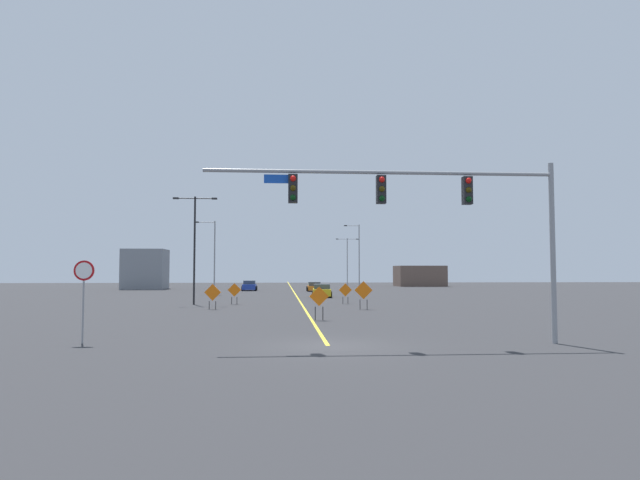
{
  "coord_description": "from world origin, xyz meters",
  "views": [
    {
      "loc": [
        -1.73,
        -19.87,
        2.72
      ],
      "look_at": [
        0.96,
        17.31,
        4.83
      ],
      "focal_mm": 30.58,
      "sensor_mm": 36.0,
      "label": 1
    }
  ],
  "objects_px": {
    "street_lamp_mid_left": "(347,258)",
    "construction_sign_right_shoulder": "(213,294)",
    "stop_sign": "(84,285)",
    "traffic_signal_assembly": "(428,203)",
    "construction_sign_median_near": "(319,299)",
    "car_blue_approaching": "(250,286)",
    "car_yellow_far": "(322,291)",
    "construction_sign_left_shoulder": "(345,291)",
    "car_orange_distant": "(314,287)",
    "street_lamp_near_right": "(213,253)",
    "street_lamp_mid_right": "(358,254)",
    "street_lamp_far_left": "(195,241)",
    "construction_sign_median_far": "(234,291)",
    "construction_sign_left_lane": "(363,292)"
  },
  "relations": [
    {
      "from": "street_lamp_near_right",
      "to": "car_blue_approaching",
      "type": "bearing_deg",
      "value": 72.96
    },
    {
      "from": "car_orange_distant",
      "to": "construction_sign_right_shoulder",
      "type": "bearing_deg",
      "value": -105.37
    },
    {
      "from": "street_lamp_mid_right",
      "to": "construction_sign_median_near",
      "type": "relative_size",
      "value": 5.07
    },
    {
      "from": "construction_sign_left_shoulder",
      "to": "car_yellow_far",
      "type": "relative_size",
      "value": 0.4
    },
    {
      "from": "construction_sign_left_lane",
      "to": "construction_sign_right_shoulder",
      "type": "height_order",
      "value": "construction_sign_left_lane"
    },
    {
      "from": "construction_sign_left_lane",
      "to": "construction_sign_right_shoulder",
      "type": "relative_size",
      "value": 1.11
    },
    {
      "from": "construction_sign_right_shoulder",
      "to": "construction_sign_left_shoulder",
      "type": "bearing_deg",
      "value": 29.95
    },
    {
      "from": "traffic_signal_assembly",
      "to": "stop_sign",
      "type": "bearing_deg",
      "value": 174.46
    },
    {
      "from": "street_lamp_far_left",
      "to": "car_blue_approaching",
      "type": "bearing_deg",
      "value": 85.02
    },
    {
      "from": "stop_sign",
      "to": "construction_sign_median_near",
      "type": "relative_size",
      "value": 1.68
    },
    {
      "from": "car_orange_distant",
      "to": "car_yellow_far",
      "type": "xyz_separation_m",
      "value": [
        -0.22,
        -16.54,
        0.03
      ]
    },
    {
      "from": "construction_sign_right_shoulder",
      "to": "traffic_signal_assembly",
      "type": "bearing_deg",
      "value": -61.9
    },
    {
      "from": "street_lamp_near_right",
      "to": "construction_sign_right_shoulder",
      "type": "distance_m",
      "value": 25.37
    },
    {
      "from": "street_lamp_mid_right",
      "to": "car_yellow_far",
      "type": "bearing_deg",
      "value": -107.73
    },
    {
      "from": "stop_sign",
      "to": "street_lamp_near_right",
      "type": "bearing_deg",
      "value": 90.63
    },
    {
      "from": "construction_sign_left_shoulder",
      "to": "car_yellow_far",
      "type": "height_order",
      "value": "construction_sign_left_shoulder"
    },
    {
      "from": "street_lamp_mid_left",
      "to": "car_yellow_far",
      "type": "relative_size",
      "value": 2.03
    },
    {
      "from": "traffic_signal_assembly",
      "to": "street_lamp_mid_left",
      "type": "relative_size",
      "value": 1.55
    },
    {
      "from": "street_lamp_mid_right",
      "to": "construction_sign_left_lane",
      "type": "bearing_deg",
      "value": -97.62
    },
    {
      "from": "construction_sign_median_far",
      "to": "traffic_signal_assembly",
      "type": "bearing_deg",
      "value": -69.77
    },
    {
      "from": "car_blue_approaching",
      "to": "car_yellow_far",
      "type": "bearing_deg",
      "value": -66.24
    },
    {
      "from": "construction_sign_right_shoulder",
      "to": "street_lamp_far_left",
      "type": "bearing_deg",
      "value": 111.37
    },
    {
      "from": "construction_sign_median_near",
      "to": "construction_sign_right_shoulder",
      "type": "xyz_separation_m",
      "value": [
        -6.93,
        9.06,
        -0.07
      ]
    },
    {
      "from": "construction_sign_median_near",
      "to": "construction_sign_right_shoulder",
      "type": "distance_m",
      "value": 11.41
    },
    {
      "from": "construction_sign_right_shoulder",
      "to": "car_yellow_far",
      "type": "relative_size",
      "value": 0.43
    },
    {
      "from": "construction_sign_left_lane",
      "to": "construction_sign_right_shoulder",
      "type": "bearing_deg",
      "value": 175.37
    },
    {
      "from": "street_lamp_far_left",
      "to": "construction_sign_median_far",
      "type": "xyz_separation_m",
      "value": [
        3.22,
        0.27,
        -4.08
      ]
    },
    {
      "from": "construction_sign_right_shoulder",
      "to": "construction_sign_median_far",
      "type": "relative_size",
      "value": 1.05
    },
    {
      "from": "street_lamp_mid_left",
      "to": "car_orange_distant",
      "type": "bearing_deg",
      "value": -107.54
    },
    {
      "from": "traffic_signal_assembly",
      "to": "car_yellow_far",
      "type": "distance_m",
      "value": 36.88
    },
    {
      "from": "street_lamp_mid_left",
      "to": "construction_sign_left_shoulder",
      "type": "distance_m",
      "value": 51.71
    },
    {
      "from": "construction_sign_left_lane",
      "to": "construction_sign_median_near",
      "type": "bearing_deg",
      "value": -114.48
    },
    {
      "from": "construction_sign_median_far",
      "to": "car_blue_approaching",
      "type": "relative_size",
      "value": 0.44
    },
    {
      "from": "traffic_signal_assembly",
      "to": "street_lamp_near_right",
      "type": "height_order",
      "value": "street_lamp_near_right"
    },
    {
      "from": "construction_sign_median_near",
      "to": "construction_sign_right_shoulder",
      "type": "relative_size",
      "value": 1.03
    },
    {
      "from": "stop_sign",
      "to": "construction_sign_left_shoulder",
      "type": "distance_m",
      "value": 27.14
    },
    {
      "from": "traffic_signal_assembly",
      "to": "construction_sign_left_shoulder",
      "type": "distance_m",
      "value": 25.52
    },
    {
      "from": "construction_sign_median_near",
      "to": "car_blue_approaching",
      "type": "bearing_deg",
      "value": 97.97
    },
    {
      "from": "street_lamp_mid_left",
      "to": "construction_sign_right_shoulder",
      "type": "xyz_separation_m",
      "value": [
        -16.63,
        -57.02,
        -3.95
      ]
    },
    {
      "from": "traffic_signal_assembly",
      "to": "construction_sign_median_near",
      "type": "height_order",
      "value": "traffic_signal_assembly"
    },
    {
      "from": "construction_sign_left_shoulder",
      "to": "construction_sign_left_lane",
      "type": "xyz_separation_m",
      "value": [
        0.49,
        -6.73,
        0.21
      ]
    },
    {
      "from": "street_lamp_mid_right",
      "to": "street_lamp_far_left",
      "type": "bearing_deg",
      "value": -118.58
    },
    {
      "from": "stop_sign",
      "to": "car_orange_distant",
      "type": "distance_m",
      "value": 53.21
    },
    {
      "from": "construction_sign_left_shoulder",
      "to": "construction_sign_median_far",
      "type": "xyz_separation_m",
      "value": [
        -9.13,
        -0.04,
        0.02
      ]
    },
    {
      "from": "street_lamp_mid_right",
      "to": "traffic_signal_assembly",
      "type": "bearing_deg",
      "value": -95.57
    },
    {
      "from": "traffic_signal_assembly",
      "to": "street_lamp_mid_left",
      "type": "distance_m",
      "value": 76.59
    },
    {
      "from": "construction_sign_median_far",
      "to": "car_yellow_far",
      "type": "height_order",
      "value": "construction_sign_median_far"
    },
    {
      "from": "stop_sign",
      "to": "street_lamp_mid_left",
      "type": "distance_m",
      "value": 77.55
    },
    {
      "from": "street_lamp_near_right",
      "to": "construction_sign_right_shoulder",
      "type": "bearing_deg",
      "value": -83.01
    },
    {
      "from": "street_lamp_near_right",
      "to": "construction_sign_median_near",
      "type": "xyz_separation_m",
      "value": [
        9.99,
        -33.98,
        -3.56
      ]
    }
  ]
}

